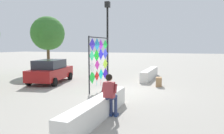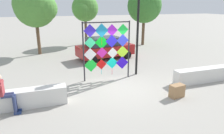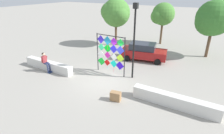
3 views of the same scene
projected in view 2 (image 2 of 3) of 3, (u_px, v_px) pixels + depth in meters
The scene contains 11 objects.
ground at pixel (121, 88), 9.41m from camera, with size 120.00×120.00×0.00m, color #9E998E.
plaza_ledge_left at pixel (2, 102), 7.31m from camera, with size 4.60×0.52×0.70m, color silver.
plaza_ledge_right at pixel (214, 73), 10.28m from camera, with size 4.60×0.52×0.70m, color silver.
kite_display_rack at pixel (107, 47), 10.03m from camera, with size 2.42×0.16×2.95m.
seated_vendor at pixel (4, 91), 6.86m from camera, with size 0.70×0.53×1.55m.
parked_car at pixel (105, 48), 14.23m from camera, with size 4.17×2.44×1.53m.
cardboard_box_large at pixel (177, 91), 8.39m from camera, with size 0.60×0.34×0.55m, color #9E754C.
lamp_post at pixel (138, 16), 10.28m from camera, with size 0.28×0.28×5.15m.
tree_far_right at pixel (144, 7), 18.08m from camera, with size 3.09×3.20×5.12m.
tree_broadleaf at pixel (35, 8), 14.57m from camera, with size 3.07×3.01×5.06m.
tree_palm_like at pixel (84, 9), 18.53m from camera, with size 2.46×2.63×4.59m.
Camera 2 is at (-3.18, -8.09, 3.74)m, focal length 32.27 mm.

